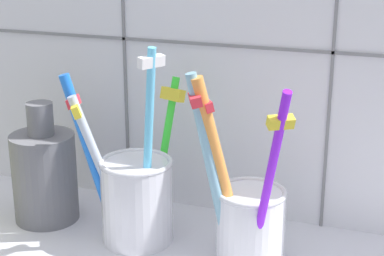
{
  "coord_description": "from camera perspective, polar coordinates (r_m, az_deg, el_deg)",
  "views": [
    {
      "loc": [
        17.89,
        -47.03,
        31.23
      ],
      "look_at": [
        0.0,
        2.13,
        13.94
      ],
      "focal_mm": 58.56,
      "sensor_mm": 36.0,
      "label": 1
    }
  ],
  "objects": [
    {
      "name": "tile_wall_back",
      "position": [
        0.62,
        3.15,
        10.2
      ],
      "size": [
        64.0,
        2.2,
        45.0
      ],
      "color": "white",
      "rests_on": "ground"
    },
    {
      "name": "ceramic_vase",
      "position": [
        0.65,
        -13.29,
        -4.11
      ],
      "size": [
        6.49,
        6.49,
        12.41
      ],
      "color": "slate",
      "rests_on": "counter_slab"
    },
    {
      "name": "toothbrush_cup_right",
      "position": [
        0.56,
        5.02,
        -7.96
      ],
      "size": [
        9.81,
        10.16,
        17.89
      ],
      "color": "white",
      "rests_on": "counter_slab"
    },
    {
      "name": "toothbrush_cup_left",
      "position": [
        0.6,
        -5.2,
        -5.91
      ],
      "size": [
        10.39,
        9.37,
        19.16
      ],
      "color": "white",
      "rests_on": "counter_slab"
    }
  ]
}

